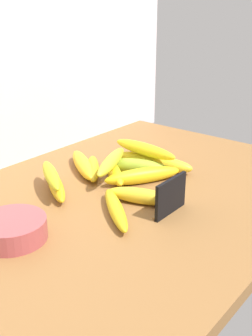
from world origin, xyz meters
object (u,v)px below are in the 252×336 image
object	(u,v)px
banana_1	(141,196)
banana_10	(111,161)
chalkboard_sign	(170,197)
banana_2	(114,172)
banana_6	(83,165)
banana_4	(93,168)
banana_8	(148,161)
banana_7	(56,185)
banana_3	(166,165)
banana_9	(143,176)
banana_0	(137,166)
banana_11	(145,149)
banana_12	(51,175)
banana_5	(116,209)
fruit_bowl	(12,229)

from	to	relation	value
banana_1	banana_10	xyz separation A→B (cm)	(6.21, 14.50, 3.26)
chalkboard_sign	banana_2	world-z (taller)	chalkboard_sign
chalkboard_sign	banana_6	size ratio (longest dim) A/B	0.53
banana_4	banana_8	distance (cm)	15.87
chalkboard_sign	banana_7	world-z (taller)	chalkboard_sign
banana_3	banana_9	xyz separation A→B (cm)	(-10.20, 0.31, -0.00)
banana_4	banana_6	distance (cm)	3.54
banana_1	banana_7	world-z (taller)	banana_1
banana_0	banana_4	bearing A→B (deg)	129.69
banana_8	banana_11	world-z (taller)	banana_11
banana_7	banana_12	bearing A→B (deg)	-168.82
banana_5	banana_9	world-z (taller)	banana_9
banana_5	banana_4	bearing A→B (deg)	54.96
banana_8	banana_9	size ratio (longest dim) A/B	0.96
banana_7	chalkboard_sign	bearing A→B (deg)	-73.35
fruit_bowl	banana_8	xyz separation A→B (cm)	(47.51, 1.45, -0.09)
banana_11	banana_12	bearing A→B (deg)	163.40
banana_3	banana_7	bearing A→B (deg)	153.55
banana_4	banana_11	distance (cm)	15.26
banana_10	banana_3	bearing A→B (deg)	-30.32
banana_7	banana_9	distance (cm)	22.47
banana_7	banana_1	bearing A→B (deg)	-68.31
banana_10	banana_11	bearing A→B (deg)	-12.12
banana_9	banana_10	size ratio (longest dim) A/B	1.04
chalkboard_sign	banana_7	bearing A→B (deg)	106.65
banana_0	banana_12	world-z (taller)	banana_12
banana_4	banana_11	xyz separation A→B (cm)	(11.72, -8.79, 4.25)
banana_8	banana_11	bearing A→B (deg)	174.80
banana_4	banana_6	bearing A→B (deg)	95.49
fruit_bowl	banana_12	distance (cm)	21.49
banana_11	banana_7	bearing A→B (deg)	161.95
banana_11	banana_12	world-z (taller)	banana_11
fruit_bowl	banana_4	distance (cm)	35.92
banana_3	banana_10	size ratio (longest dim) A/B	0.77
banana_7	banana_9	world-z (taller)	banana_9
banana_5	banana_12	bearing A→B (deg)	93.66
banana_5	chalkboard_sign	bearing A→B (deg)	-44.70
banana_2	banana_7	world-z (taller)	banana_2
banana_6	banana_11	xyz separation A→B (cm)	(12.06, -12.30, 3.93)
banana_2	banana_12	size ratio (longest dim) A/B	0.94
banana_0	banana_6	distance (cm)	14.98
banana_9	banana_10	xyz separation A→B (cm)	(-3.51, 7.71, 3.11)
banana_4	banana_8	world-z (taller)	banana_8
banana_1	chalkboard_sign	bearing A→B (deg)	-87.51
chalkboard_sign	banana_1	size ratio (longest dim) A/B	0.67
banana_6	banana_3	bearing A→B (deg)	-51.09
banana_3	banana_10	xyz separation A→B (cm)	(-13.70, 8.01, 3.11)
banana_11	banana_1	bearing A→B (deg)	-145.48
banana_4	banana_12	world-z (taller)	banana_12
banana_11	banana_2	bearing A→B (deg)	167.01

